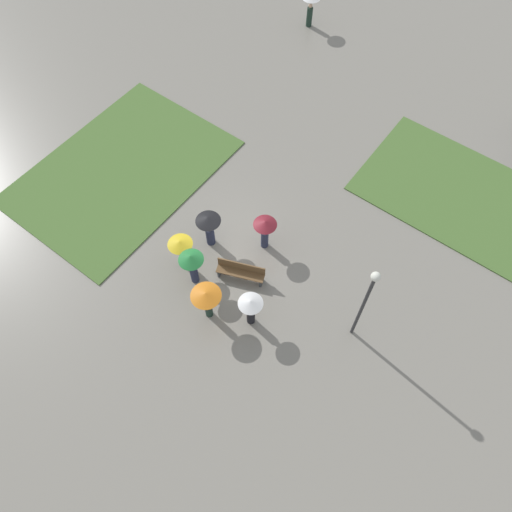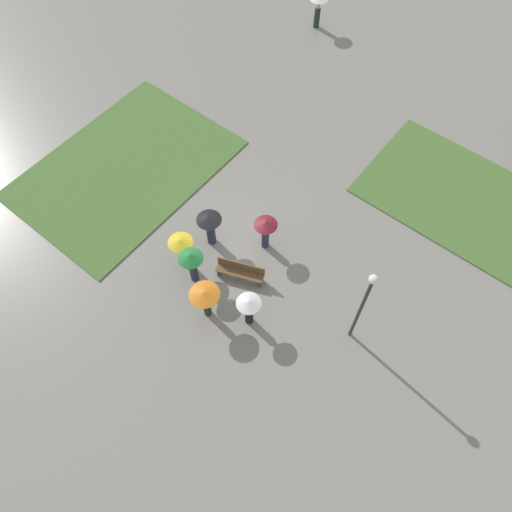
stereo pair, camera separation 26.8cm
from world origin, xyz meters
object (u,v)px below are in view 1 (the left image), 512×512
Objects in this scene: crowd_person_maroon at (265,228)px; lone_walker_far_path at (311,4)px; crowd_person_black at (209,225)px; crowd_person_yellow at (181,248)px; park_bench at (241,271)px; crowd_person_orange at (207,298)px; lamp_post at (366,298)px; crowd_person_white at (251,307)px; crowd_person_green at (192,263)px.

lone_walker_far_path reaches higher than crowd_person_maroon.
crowd_person_yellow is at bearing -87.81° from crowd_person_black.
park_bench is 1.06× the size of crowd_person_orange.
crowd_person_yellow is at bearing 37.27° from crowd_person_maroon.
crowd_person_maroon is at bearing 72.40° from park_bench.
park_bench is at bearing -172.42° from lamp_post.
lamp_post reaches higher than park_bench.
crowd_person_orange is 0.99× the size of lone_walker_far_path.
crowd_person_black is at bearing 15.99° from crowd_person_yellow.
lamp_post is at bearing -49.77° from lone_walker_far_path.
crowd_person_maroon is 3.47m from crowd_person_white.
park_bench is at bearing -6.38° from crowd_person_black.
park_bench is 1.07× the size of crowd_person_black.
crowd_person_black is at bearing -66.28° from crowd_person_orange.
lone_walker_far_path reaches higher than crowd_person_black.
crowd_person_white is (1.61, -3.07, -0.05)m from crowd_person_maroon.
park_bench is at bearing -64.29° from lone_walker_far_path.
crowd_person_green is 1.08× the size of crowd_person_white.
lamp_post is 2.51× the size of crowd_person_orange.
crowd_person_white is at bearing -18.92° from crowd_person_black.
lone_walker_far_path is (-6.88, 17.16, -0.12)m from crowd_person_orange.
crowd_person_black is at bearing 142.97° from park_bench.
lamp_post reaches higher than crowd_person_orange.
crowd_person_orange is 18.49m from lone_walker_far_path.
lone_walker_far_path is (-6.85, 15.12, 0.84)m from park_bench.
lone_walker_far_path reaches higher than crowd_person_yellow.
park_bench is 5.47m from lamp_post.
lamp_post is 7.05m from crowd_person_black.
crowd_person_white is (2.86, -0.07, -0.17)m from crowd_person_green.
crowd_person_black is (-2.05, 2.59, -0.15)m from crowd_person_orange.
lone_walker_far_path is (-8.33, 16.41, 0.09)m from crowd_person_white.
crowd_person_green is (-6.21, -1.86, -1.57)m from lamp_post.
crowd_person_orange is at bearing 77.07° from crowd_person_maroon.
crowd_person_white is 18.40m from lone_walker_far_path.
crowd_person_white is (-3.35, -1.93, -1.74)m from lamp_post.
crowd_person_black reaches higher than park_bench.
lamp_post is 2.50× the size of lone_walker_far_path.
park_bench is 0.42× the size of lamp_post.
park_bench is 2.10m from crowd_person_white.
crowd_person_yellow reaches higher than park_bench.
crowd_person_orange reaches higher than park_bench.
crowd_person_maroon is at bearing -61.93° from lone_walker_far_path.
crowd_person_yellow is (-2.23, 1.11, -0.13)m from crowd_person_orange.
crowd_person_maroon is 3.40m from crowd_person_yellow.
crowd_person_orange reaches higher than crowd_person_white.
crowd_person_orange is at bearing -110.90° from park_bench.
crowd_person_green is 0.87m from crowd_person_yellow.
lone_walker_far_path is at bearing 128.89° from lamp_post.
crowd_person_yellow is at bearing -73.76° from crowd_person_green.
crowd_person_black reaches higher than crowd_person_white.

